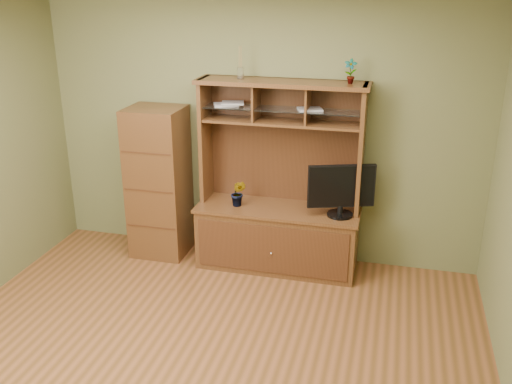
% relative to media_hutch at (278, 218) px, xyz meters
% --- Properties ---
extents(room, '(4.54, 4.04, 2.74)m').
position_rel_media_hutch_xyz_m(room, '(-0.26, -1.73, 0.83)').
color(room, brown).
rests_on(room, ground).
extents(media_hutch, '(1.66, 0.61, 1.90)m').
position_rel_media_hutch_xyz_m(media_hutch, '(0.00, 0.00, 0.00)').
color(media_hutch, '#442813').
rests_on(media_hutch, room).
extents(monitor, '(0.63, 0.26, 0.51)m').
position_rel_media_hutch_xyz_m(monitor, '(0.62, -0.08, 0.40)').
color(monitor, black).
rests_on(monitor, media_hutch).
extents(orchid_plant, '(0.16, 0.13, 0.28)m').
position_rel_media_hutch_xyz_m(orchid_plant, '(-0.40, -0.08, 0.27)').
color(orchid_plant, '#29511B').
rests_on(orchid_plant, media_hutch).
extents(top_plant, '(0.12, 0.09, 0.22)m').
position_rel_media_hutch_xyz_m(top_plant, '(0.63, 0.08, 1.49)').
color(top_plant, '#296523').
rests_on(top_plant, media_hutch).
extents(reed_diffuser, '(0.06, 0.06, 0.31)m').
position_rel_media_hutch_xyz_m(reed_diffuser, '(-0.41, 0.08, 1.50)').
color(reed_diffuser, silver).
rests_on(reed_diffuser, media_hutch).
extents(magazines, '(1.11, 0.25, 0.04)m').
position_rel_media_hutch_xyz_m(magazines, '(-0.27, 0.08, 1.13)').
color(magazines, '#BBBBC0').
rests_on(magazines, media_hutch).
extents(side_cabinet, '(0.57, 0.52, 1.59)m').
position_rel_media_hutch_xyz_m(side_cabinet, '(-1.29, -0.00, 0.27)').
color(side_cabinet, '#442813').
rests_on(side_cabinet, room).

